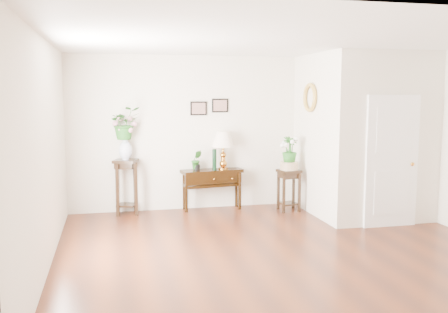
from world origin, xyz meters
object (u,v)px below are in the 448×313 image
object	(u,v)px
plant_stand_a	(126,187)
plant_stand_b	(289,190)
table_lamp	(223,150)
console_table	(212,189)

from	to	relation	value
plant_stand_a	plant_stand_b	size ratio (longest dim) A/B	1.29
table_lamp	plant_stand_b	size ratio (longest dim) A/B	0.93
table_lamp	plant_stand_a	bearing A→B (deg)	180.00
console_table	plant_stand_a	distance (m)	1.54
console_table	plant_stand_b	size ratio (longest dim) A/B	1.48
table_lamp	plant_stand_b	world-z (taller)	table_lamp
console_table	plant_stand_a	size ratio (longest dim) A/B	1.15
plant_stand_b	console_table	bearing A→B (deg)	162.99
console_table	table_lamp	distance (m)	0.75
table_lamp	plant_stand_b	xyz separation A→B (m)	(1.13, -0.41, -0.72)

